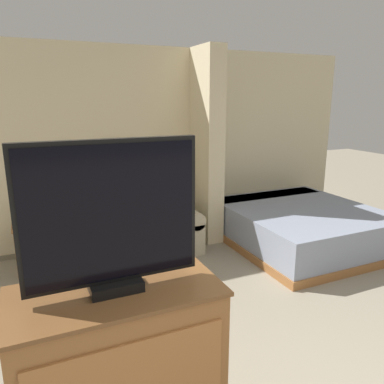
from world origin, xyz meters
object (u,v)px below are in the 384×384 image
couch (126,231)px  table_lamp (30,199)px  tv (112,218)px  bed (300,225)px  coffee_table (146,257)px

couch → table_lamp: 1.21m
tv → couch: bearing=75.3°
table_lamp → bed: 3.43m
coffee_table → bed: bearing=8.3°
table_lamp → tv: tv is taller
coffee_table → tv: 2.28m
couch → bed: size_ratio=0.90×
coffee_table → table_lamp: 1.50m
couch → table_lamp: size_ratio=4.59×
coffee_table → couch: bearing=88.2°
table_lamp → coffee_table: bearing=-42.0°
table_lamp → tv: size_ratio=0.50×
coffee_table → tv: tv is taller
table_lamp → bed: size_ratio=0.20×
coffee_table → table_lamp: table_lamp is taller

